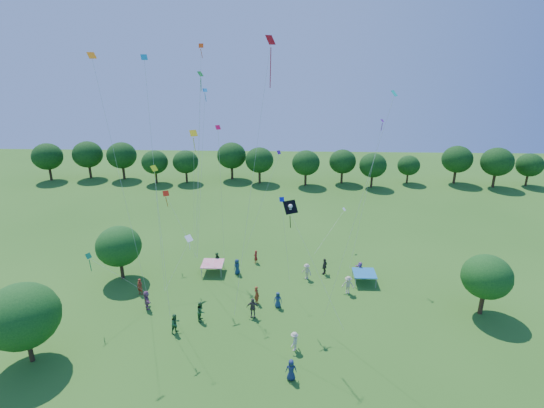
# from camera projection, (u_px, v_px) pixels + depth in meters

# --- Properties ---
(near_tree_west) EXTENTS (5.26, 5.26, 6.31)m
(near_tree_west) POSITION_uv_depth(u_px,v_px,m) (22.00, 316.00, 30.46)
(near_tree_west) COLOR #422B19
(near_tree_west) RESTS_ON ground
(near_tree_north) EXTENTS (4.44, 4.44, 5.61)m
(near_tree_north) POSITION_uv_depth(u_px,v_px,m) (119.00, 246.00, 42.08)
(near_tree_north) COLOR #422B19
(near_tree_north) RESTS_ON ground
(near_tree_east) EXTENTS (4.20, 4.20, 5.56)m
(near_tree_east) POSITION_uv_depth(u_px,v_px,m) (487.00, 277.00, 36.27)
(near_tree_east) COLOR #422B19
(near_tree_east) RESTS_ON ground
(treeline) EXTENTS (88.01, 8.77, 6.77)m
(treeline) POSITION_uv_depth(u_px,v_px,m) (271.00, 160.00, 73.29)
(treeline) COLOR #422B19
(treeline) RESTS_ON ground
(tent_red_stripe) EXTENTS (2.20, 2.20, 1.10)m
(tent_red_stripe) POSITION_uv_depth(u_px,v_px,m) (213.00, 264.00, 44.05)
(tent_red_stripe) COLOR red
(tent_red_stripe) RESTS_ON ground
(tent_blue) EXTENTS (2.20, 2.20, 1.10)m
(tent_blue) POSITION_uv_depth(u_px,v_px,m) (364.00, 273.00, 42.15)
(tent_blue) COLOR #1965A2
(tent_blue) RESTS_ON ground
(crowd_person_0) EXTENTS (0.84, 0.49, 1.65)m
(crowd_person_0) POSITION_uv_depth(u_px,v_px,m) (291.00, 370.00, 29.71)
(crowd_person_0) COLOR #1A294D
(crowd_person_0) RESTS_ON ground
(crowd_person_1) EXTENTS (0.72, 0.76, 1.72)m
(crowd_person_1) POSITION_uv_depth(u_px,v_px,m) (257.00, 295.00, 38.79)
(crowd_person_1) COLOR maroon
(crowd_person_1) RESTS_ON ground
(crowd_person_2) EXTENTS (0.86, 0.54, 1.65)m
(crowd_person_2) POSITION_uv_depth(u_px,v_px,m) (217.00, 260.00, 45.36)
(crowd_person_2) COLOR #29612A
(crowd_person_2) RESTS_ON ground
(crowd_person_3) EXTENTS (1.25, 0.72, 1.81)m
(crowd_person_3) POSITION_uv_depth(u_px,v_px,m) (348.00, 285.00, 40.32)
(crowd_person_3) COLOR #B7AF93
(crowd_person_3) RESTS_ON ground
(crowd_person_4) EXTENTS (1.11, 0.55, 1.84)m
(crowd_person_4) POSITION_uv_depth(u_px,v_px,m) (253.00, 308.00, 36.71)
(crowd_person_4) COLOR #463E38
(crowd_person_4) RESTS_ON ground
(crowd_person_5) EXTENTS (0.90, 1.58, 1.60)m
(crowd_person_5) POSITION_uv_depth(u_px,v_px,m) (360.00, 269.00, 43.44)
(crowd_person_5) COLOR #A35FA1
(crowd_person_5) RESTS_ON ground
(crowd_person_6) EXTENTS (0.83, 0.94, 1.68)m
(crowd_person_6) POSITION_uv_depth(u_px,v_px,m) (237.00, 267.00, 43.85)
(crowd_person_6) COLOR #1A324E
(crowd_person_6) RESTS_ON ground
(crowd_person_7) EXTENTS (0.61, 0.66, 1.49)m
(crowd_person_7) POSITION_uv_depth(u_px,v_px,m) (256.00, 257.00, 46.18)
(crowd_person_7) COLOR maroon
(crowd_person_7) RESTS_ON ground
(crowd_person_8) EXTENTS (0.88, 0.96, 1.73)m
(crowd_person_8) POSITION_uv_depth(u_px,v_px,m) (175.00, 323.00, 34.69)
(crowd_person_8) COLOR #265A2E
(crowd_person_8) RESTS_ON ground
(crowd_person_9) EXTENTS (1.17, 1.06, 1.68)m
(crowd_person_9) POSITION_uv_depth(u_px,v_px,m) (307.00, 271.00, 42.90)
(crowd_person_9) COLOR #B6AC91
(crowd_person_9) RESTS_ON ground
(crowd_person_10) EXTENTS (0.92, 1.14, 1.77)m
(crowd_person_10) POSITION_uv_depth(u_px,v_px,m) (325.00, 266.00, 43.81)
(crowd_person_10) COLOR #37322C
(crowd_person_10) RESTS_ON ground
(crowd_person_11) EXTENTS (1.22, 1.73, 1.76)m
(crowd_person_11) POSITION_uv_depth(u_px,v_px,m) (147.00, 300.00, 37.96)
(crowd_person_11) COLOR #8A5073
(crowd_person_11) RESTS_ON ground
(crowd_person_12) EXTENTS (0.75, 0.41, 1.52)m
(crowd_person_12) POSITION_uv_depth(u_px,v_px,m) (278.00, 300.00, 38.16)
(crowd_person_12) COLOR navy
(crowd_person_12) RESTS_ON ground
(crowd_person_13) EXTENTS (0.69, 0.55, 1.63)m
(crowd_person_13) POSITION_uv_depth(u_px,v_px,m) (140.00, 287.00, 40.17)
(crowd_person_13) COLOR maroon
(crowd_person_13) RESTS_ON ground
(crowd_person_14) EXTENTS (0.51, 0.90, 1.78)m
(crowd_person_14) POSITION_uv_depth(u_px,v_px,m) (201.00, 311.00, 36.29)
(crowd_person_14) COLOR #255628
(crowd_person_14) RESTS_ON ground
(crowd_person_15) EXTENTS (0.89, 1.16, 1.61)m
(crowd_person_15) POSITION_uv_depth(u_px,v_px,m) (294.00, 341.00, 32.64)
(crowd_person_15) COLOR beige
(crowd_person_15) RESTS_ON ground
(pirate_kite) EXTENTS (4.95, 4.70, 9.16)m
(pirate_kite) POSITION_uv_depth(u_px,v_px,m) (291.00, 209.00, 34.21)
(pirate_kite) COLOR black
(red_high_kite) EXTENTS (3.27, 3.97, 21.67)m
(red_high_kite) POSITION_uv_depth(u_px,v_px,m) (264.00, 92.00, 31.75)
(red_high_kite) COLOR red
(small_kite_0) EXTENTS (3.69, 2.20, 6.78)m
(small_kite_0) POSITION_uv_depth(u_px,v_px,m) (169.00, 202.00, 44.42)
(small_kite_0) COLOR red
(small_kite_1) EXTENTS (1.90, 0.32, 21.19)m
(small_kite_1) POSITION_uv_depth(u_px,v_px,m) (200.00, 118.00, 39.86)
(small_kite_1) COLOR #FF4A0D
(small_kite_2) EXTENTS (1.00, 2.10, 12.39)m
(small_kite_2) POSITION_uv_depth(u_px,v_px,m) (158.00, 202.00, 32.69)
(small_kite_2) COLOR #A6D212
(small_kite_3) EXTENTS (1.09, 4.31, 18.63)m
(small_kite_3) POSITION_uv_depth(u_px,v_px,m) (199.00, 115.00, 43.09)
(small_kite_3) COLOR #188823
(small_kite_4) EXTENTS (1.05, 0.91, 8.12)m
(small_kite_4) POSITION_uv_depth(u_px,v_px,m) (283.00, 217.00, 38.73)
(small_kite_4) COLOR #131CC0
(small_kite_5) EXTENTS (3.86, 1.78, 10.94)m
(small_kite_5) POSITION_uv_depth(u_px,v_px,m) (269.00, 180.00, 44.07)
(small_kite_5) COLOR #5C1895
(small_kite_6) EXTENTS (2.28, 3.14, 4.28)m
(small_kite_6) POSITION_uv_depth(u_px,v_px,m) (187.00, 243.00, 39.69)
(small_kite_6) COLOR white
(small_kite_7) EXTENTS (0.55, 0.80, 20.33)m
(small_kite_7) POSITION_uv_depth(u_px,v_px,m) (151.00, 134.00, 34.12)
(small_kite_7) COLOR #0B93AD
(small_kite_8) EXTENTS (0.74, 3.59, 14.58)m
(small_kite_8) POSITION_uv_depth(u_px,v_px,m) (220.00, 170.00, 38.54)
(small_kite_8) COLOR #E80D3F
(small_kite_9) EXTENTS (2.42, 0.69, 20.50)m
(small_kite_9) POSITION_uv_depth(u_px,v_px,m) (108.00, 124.00, 32.74)
(small_kite_9) COLOR orange
(small_kite_10) EXTENTS (1.68, 2.62, 13.92)m
(small_kite_10) POSITION_uv_depth(u_px,v_px,m) (194.00, 157.00, 38.86)
(small_kite_10) COLOR yellow
(small_kite_11) EXTENTS (3.65, 2.89, 5.17)m
(small_kite_11) POSITION_uv_depth(u_px,v_px,m) (97.00, 263.00, 34.89)
(small_kite_11) COLOR #178147
(small_kite_12) EXTENTS (1.32, 3.76, 17.03)m
(small_kite_12) POSITION_uv_depth(u_px,v_px,m) (203.00, 139.00, 42.93)
(small_kite_12) COLOR #1487CB
(small_kite_13) EXTENTS (3.03, 3.96, 14.32)m
(small_kite_13) POSITION_uv_depth(u_px,v_px,m) (372.00, 167.00, 41.59)
(small_kite_13) COLOR purple
(small_kite_14) EXTENTS (3.84, 5.13, 3.54)m
(small_kite_14) POSITION_uv_depth(u_px,v_px,m) (339.00, 218.00, 48.20)
(small_kite_14) COLOR white
(small_kite_15) EXTENTS (3.60, 2.93, 18.29)m
(small_kite_15) POSITION_uv_depth(u_px,v_px,m) (369.00, 175.00, 28.78)
(small_kite_15) COLOR #0EDBAA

